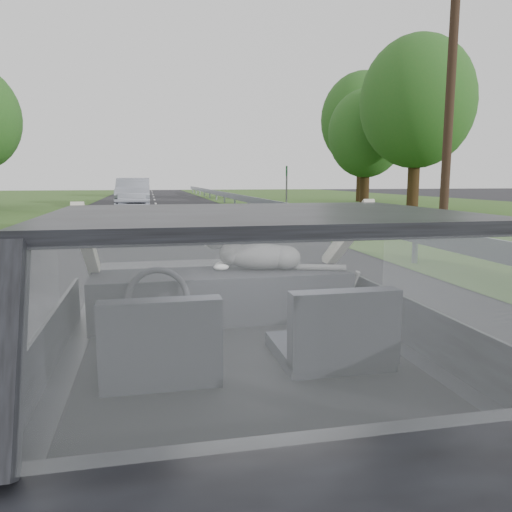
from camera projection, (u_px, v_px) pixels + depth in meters
name	position (u px, v px, depth m)	size (l,w,h in m)	color
ground	(240.00, 478.00, 2.66)	(140.00, 140.00, 0.00)	black
subject_car	(240.00, 347.00, 2.54)	(1.80, 4.00, 1.45)	black
dashboard	(222.00, 295.00, 3.13)	(1.58, 0.45, 0.30)	black
driver_seat	(161.00, 341.00, 2.16)	(0.50, 0.72, 0.42)	black
passenger_seat	(335.00, 329.00, 2.32)	(0.50, 0.72, 0.42)	black
steering_wheel	(158.00, 299.00, 2.75)	(0.36, 0.36, 0.04)	black
cat	(261.00, 255.00, 3.17)	(0.65, 0.20, 0.29)	slate
guardrail	(333.00, 217.00, 13.12)	(0.05, 90.00, 0.32)	gray
other_car	(133.00, 193.00, 26.57)	(1.94, 4.91, 1.62)	#969AAB
highway_sign	(287.00, 187.00, 26.86)	(0.09, 0.90, 2.25)	#0B5022
utility_pole	(450.00, 96.00, 13.81)	(0.25, 0.25, 7.67)	#311E15
tree_1	(416.00, 129.00, 21.71)	(4.92, 4.92, 7.46)	#2D571F
tree_2	(366.00, 151.00, 26.01)	(3.96, 3.96, 6.00)	#2D571F
tree_3	(362.00, 139.00, 33.93)	(5.58, 5.58, 8.46)	#2D571F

